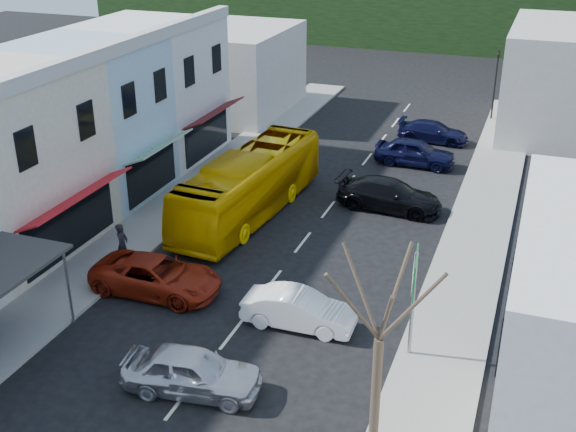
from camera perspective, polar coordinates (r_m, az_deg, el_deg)
The scene contains 17 objects.
ground at distance 27.05m, azimuth -4.42°, elevation -9.23°, with size 120.00×120.00×0.00m, color black.
sidewalk_left at distance 37.92m, azimuth -8.61°, elevation 1.04°, with size 3.00×52.00×0.15m, color gray.
sidewalk_right at distance 33.90m, azimuth 14.39°, elevation -2.44°, with size 3.00×52.00×0.15m, color gray.
shopfront_row at distance 35.40m, azimuth -20.03°, elevation 4.90°, with size 8.25×30.00×8.00m.
distant_block_left at distance 53.43m, azimuth -4.46°, elevation 11.45°, with size 8.00×10.00×6.00m, color #B7B2A8.
distant_block_right at distance 51.68m, azimuth 21.39°, elevation 9.99°, with size 8.00×12.00×7.00m, color #B7B2A8.
bus at distance 35.81m, azimuth -3.06°, elevation 2.41°, with size 2.50×11.60×3.10m, color #EFB304.
car_silver at distance 24.05m, azimuth -7.60°, elevation -12.20°, with size 1.80×4.40×1.40m, color silver.
car_white at distance 27.04m, azimuth 0.86°, elevation -7.40°, with size 1.80×4.40×1.40m, color white.
car_red at distance 29.65m, azimuth -10.34°, elevation -4.76°, with size 1.90×4.60×1.40m, color maroon.
car_black_near at distance 37.05m, azimuth 8.00°, elevation 1.56°, with size 1.84×4.50×1.40m, color black.
car_navy_mid at distance 43.35m, azimuth 9.99°, elevation 4.87°, with size 1.80×4.40×1.40m, color black.
car_navy_far at distance 47.76m, azimuth 11.41°, elevation 6.60°, with size 1.84×4.50×1.40m, color black.
pedestrian_left at distance 31.72m, azimuth -12.94°, elevation -2.34°, with size 0.60×0.40×1.70m, color black.
direction_sign at distance 25.04m, azimuth 9.82°, elevation -7.02°, with size 0.46×1.86×4.10m, color #0C5F23, non-canonical shape.
street_tree at distance 20.08m, azimuth 7.21°, elevation -9.63°, with size 2.84×2.84×7.58m, color #392C20, non-canonical shape.
traffic_signal at distance 52.82m, azimuth 16.03°, elevation 9.87°, with size 0.53×1.01×4.98m, color black, non-canonical shape.
Camera 1 is at (9.63, -20.37, 14.98)m, focal length 45.00 mm.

